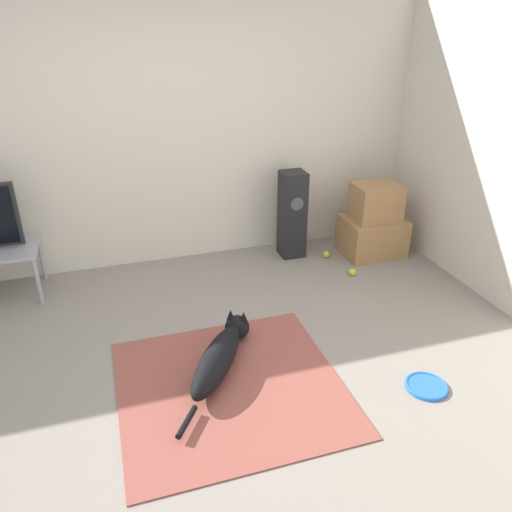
{
  "coord_description": "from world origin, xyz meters",
  "views": [
    {
      "loc": [
        -0.42,
        -2.46,
        2.23
      ],
      "look_at": [
        0.66,
        0.98,
        0.45
      ],
      "focal_mm": 35.0,
      "sensor_mm": 36.0,
      "label": 1
    }
  ],
  "objects": [
    {
      "name": "wall_back",
      "position": [
        0.0,
        2.1,
        1.27
      ],
      "size": [
        8.0,
        0.06,
        2.55
      ],
      "color": "silver",
      "rests_on": "ground_plane"
    },
    {
      "name": "ground_plane",
      "position": [
        0.0,
        0.0,
        0.0
      ],
      "size": [
        12.0,
        12.0,
        0.0
      ],
      "primitive_type": "plane",
      "color": "gray"
    },
    {
      "name": "cardboard_box_upper",
      "position": [
        2.07,
        1.56,
        0.56
      ],
      "size": [
        0.44,
        0.34,
        0.36
      ],
      "color": "#A87A4C",
      "rests_on": "cardboard_box_lower"
    },
    {
      "name": "dog",
      "position": [
        0.17,
        0.24,
        0.12
      ],
      "size": [
        0.7,
        0.99,
        0.24
      ],
      "color": "black",
      "rests_on": "area_rug"
    },
    {
      "name": "tennis_ball_near_speaker",
      "position": [
        1.6,
        1.61,
        0.03
      ],
      "size": [
        0.07,
        0.07,
        0.07
      ],
      "color": "#C6E033",
      "rests_on": "ground_plane"
    },
    {
      "name": "cardboard_box_lower",
      "position": [
        2.08,
        1.57,
        0.19
      ],
      "size": [
        0.59,
        0.45,
        0.38
      ],
      "color": "#A87A4C",
      "rests_on": "ground_plane"
    },
    {
      "name": "area_rug",
      "position": [
        0.19,
        0.04,
        0.01
      ],
      "size": [
        1.45,
        1.41,
        0.01
      ],
      "color": "#934C42",
      "rests_on": "ground_plane"
    },
    {
      "name": "tennis_ball_by_boxes",
      "position": [
        1.67,
        1.19,
        0.03
      ],
      "size": [
        0.07,
        0.07,
        0.07
      ],
      "color": "#C6E033",
      "rests_on": "ground_plane"
    },
    {
      "name": "floor_speaker",
      "position": [
        1.29,
        1.79,
        0.43
      ],
      "size": [
        0.23,
        0.24,
        0.86
      ],
      "color": "black",
      "rests_on": "ground_plane"
    },
    {
      "name": "frisbee",
      "position": [
        1.42,
        -0.35,
        0.01
      ],
      "size": [
        0.28,
        0.28,
        0.03
      ],
      "color": "blue",
      "rests_on": "ground_plane"
    }
  ]
}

